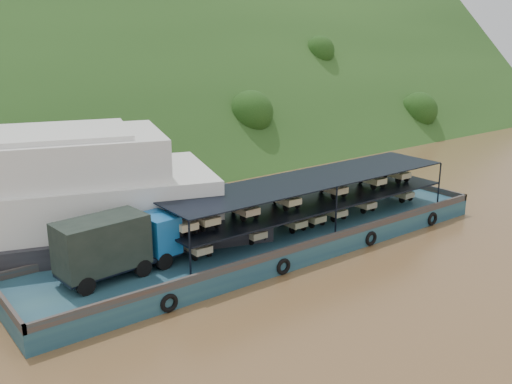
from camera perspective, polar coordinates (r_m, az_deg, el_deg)
ground at (r=41.62m, az=4.72°, el=-4.68°), size 160.00×160.00×0.00m
hillside at (r=71.39m, az=-15.00°, el=3.66°), size 140.00×39.60×39.60m
cargo_barge at (r=38.37m, az=0.41°, el=-4.56°), size 35.00×7.18×4.77m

